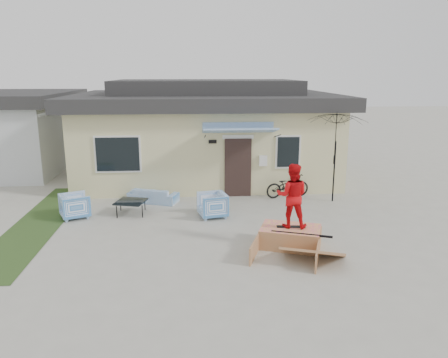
{
  "coord_description": "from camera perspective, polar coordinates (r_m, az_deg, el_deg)",
  "views": [
    {
      "loc": [
        -0.65,
        -10.69,
        4.38
      ],
      "look_at": [
        0.3,
        1.8,
        1.3
      ],
      "focal_mm": 35.02,
      "sensor_mm": 36.0,
      "label": 1
    }
  ],
  "objects": [
    {
      "name": "loveseat",
      "position": [
        15.22,
        -9.24,
        -1.79
      ],
      "size": [
        1.76,
        1.04,
        0.66
      ],
      "primitive_type": "imported",
      "rotation": [
        0.0,
        0.0,
        2.8
      ],
      "color": "#3173B8",
      "rests_on": "ground"
    },
    {
      "name": "skate_ramp",
      "position": [
        11.46,
        8.65,
        -7.48
      ],
      "size": [
        2.08,
        2.38,
        0.5
      ],
      "primitive_type": null,
      "rotation": [
        0.0,
        0.0,
        -0.35
      ],
      "color": "#A46F46",
      "rests_on": "ground"
    },
    {
      "name": "house",
      "position": [
        18.85,
        -2.35,
        6.37
      ],
      "size": [
        10.8,
        8.49,
        4.1
      ],
      "color": "beige",
      "rests_on": "ground"
    },
    {
      "name": "grass_strip",
      "position": [
        14.17,
        -22.94,
        -5.31
      ],
      "size": [
        1.4,
        8.0,
        0.01
      ],
      "primitive_type": "cube",
      "color": "#263E1A",
      "rests_on": "ground"
    },
    {
      "name": "ground",
      "position": [
        11.57,
        -0.82,
        -8.43
      ],
      "size": [
        90.0,
        90.0,
        0.0
      ],
      "primitive_type": "plane",
      "color": "#9E9B8F",
      "rests_on": "ground"
    },
    {
      "name": "patio_umbrella",
      "position": [
        15.3,
        14.32,
        3.48
      ],
      "size": [
        2.0,
        1.84,
        2.2
      ],
      "color": "black",
      "rests_on": "ground"
    },
    {
      "name": "skateboard",
      "position": [
        11.41,
        8.73,
        -6.12
      ],
      "size": [
        0.74,
        0.26,
        0.05
      ],
      "primitive_type": "cube",
      "rotation": [
        0.0,
        0.0,
        -0.1
      ],
      "color": "black",
      "rests_on": "skate_ramp"
    },
    {
      "name": "armchair_left",
      "position": [
        14.17,
        -18.89,
        -3.18
      ],
      "size": [
        1.03,
        1.06,
        0.84
      ],
      "primitive_type": "imported",
      "rotation": [
        0.0,
        0.0,
        2.0
      ],
      "color": "#3173B8",
      "rests_on": "ground"
    },
    {
      "name": "armchair_right",
      "position": [
        13.48,
        -1.53,
        -3.26
      ],
      "size": [
        0.92,
        0.96,
        0.84
      ],
      "primitive_type": "imported",
      "rotation": [
        0.0,
        0.0,
        -1.35
      ],
      "color": "#3173B8",
      "rests_on": "ground"
    },
    {
      "name": "skater",
      "position": [
        11.15,
        8.88,
        -2.03
      ],
      "size": [
        0.93,
        0.8,
        1.65
      ],
      "primitive_type": "imported",
      "rotation": [
        0.0,
        0.0,
        2.9
      ],
      "color": "red",
      "rests_on": "skateboard"
    },
    {
      "name": "bicycle",
      "position": [
        15.75,
        8.31,
        -0.52
      ],
      "size": [
        1.71,
        0.92,
        1.04
      ],
      "primitive_type": "imported",
      "rotation": [
        0.0,
        0.0,
        1.8
      ],
      "color": "black",
      "rests_on": "ground"
    },
    {
      "name": "coffee_table",
      "position": [
        14.13,
        -12.02,
        -3.64
      ],
      "size": [
        1.06,
        1.06,
        0.43
      ],
      "primitive_type": "cube",
      "rotation": [
        0.0,
        0.0,
        -0.25
      ],
      "color": "black",
      "rests_on": "ground"
    }
  ]
}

